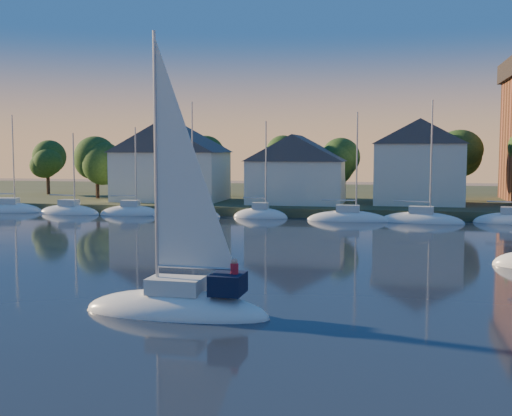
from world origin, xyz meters
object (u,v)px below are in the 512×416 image
(clubhouse_centre, at_px, (297,168))
(hero_sailboat, at_px, (179,302))
(clubhouse_east, at_px, (418,161))
(clubhouse_west, at_px, (171,161))

(clubhouse_centre, bearing_deg, hero_sailboat, -87.66)
(clubhouse_east, height_order, hero_sailboat, hero_sailboat)
(clubhouse_west, height_order, clubhouse_centre, clubhouse_west)
(clubhouse_centre, relative_size, clubhouse_east, 1.10)
(clubhouse_west, distance_m, clubhouse_centre, 16.05)
(clubhouse_west, xyz_separation_m, clubhouse_east, (30.00, 1.00, 0.07))
(clubhouse_centre, distance_m, clubhouse_east, 14.17)
(clubhouse_west, relative_size, hero_sailboat, 1.01)
(clubhouse_east, relative_size, hero_sailboat, 0.77)
(clubhouse_centre, bearing_deg, clubhouse_west, 176.42)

